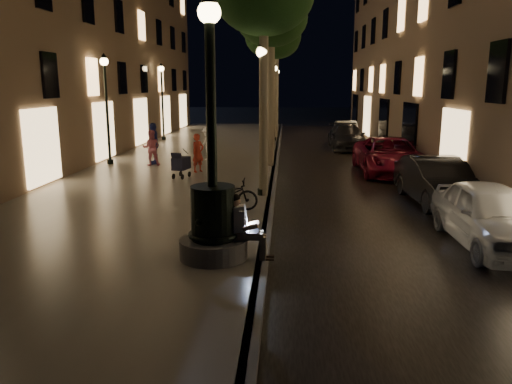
# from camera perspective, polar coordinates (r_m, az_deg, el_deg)

# --- Properties ---
(ground) EXTENTS (120.00, 120.00, 0.00)m
(ground) POSITION_cam_1_polar(r_m,az_deg,el_deg) (22.99, 2.26, 2.96)
(ground) COLOR black
(ground) RESTS_ON ground
(cobble_lane) EXTENTS (6.00, 45.00, 0.02)m
(cobble_lane) POSITION_cam_1_polar(r_m,az_deg,el_deg) (23.13, 9.72, 2.88)
(cobble_lane) COLOR black
(cobble_lane) RESTS_ON ground
(promenade) EXTENTS (8.00, 45.00, 0.20)m
(promenade) POSITION_cam_1_polar(r_m,az_deg,el_deg) (23.40, -7.59, 3.28)
(promenade) COLOR slate
(promenade) RESTS_ON ground
(curb_strip) EXTENTS (0.25, 45.00, 0.20)m
(curb_strip) POSITION_cam_1_polar(r_m,az_deg,el_deg) (22.98, 2.27, 3.21)
(curb_strip) COLOR #59595B
(curb_strip) RESTS_ON ground
(building_right) EXTENTS (8.00, 36.00, 15.00)m
(building_right) POSITION_cam_1_polar(r_m,az_deg,el_deg) (27.67, 25.04, 19.04)
(building_right) COLOR #7F674F
(building_right) RESTS_ON ground
(building_left) EXTENTS (8.00, 36.00, 15.00)m
(building_left) POSITION_cam_1_polar(r_m,az_deg,el_deg) (28.80, -23.55, 18.85)
(building_left) COLOR #7F674F
(building_left) RESTS_ON ground
(fountain_lamppost) EXTENTS (1.40, 1.40, 5.21)m
(fountain_lamppost) POSITION_cam_1_polar(r_m,az_deg,el_deg) (10.11, -4.94, -2.03)
(fountain_lamppost) COLOR #59595B
(fountain_lamppost) RESTS_ON promenade
(seated_man_laptop) EXTENTS (0.98, 0.33, 1.35)m
(seated_man_laptop) POSITION_cam_1_polar(r_m,az_deg,el_deg) (10.11, -1.47, -3.74)
(seated_man_laptop) COLOR gray
(seated_man_laptop) RESTS_ON promenade
(tree_second) EXTENTS (3.00, 3.00, 7.40)m
(tree_second) POSITION_cam_1_polar(r_m,az_deg,el_deg) (21.86, 1.80, 19.15)
(tree_second) COLOR #6B604C
(tree_second) RESTS_ON promenade
(tree_third) EXTENTS (3.00, 3.00, 7.20)m
(tree_third) POSITION_cam_1_polar(r_m,az_deg,el_deg) (27.81, 1.96, 17.25)
(tree_third) COLOR #6B604C
(tree_third) RESTS_ON promenade
(tree_far) EXTENTS (3.00, 3.00, 7.50)m
(tree_far) POSITION_cam_1_polar(r_m,az_deg,el_deg) (33.81, 2.38, 16.85)
(tree_far) COLOR #6B604C
(tree_far) RESTS_ON promenade
(lamp_curb_a) EXTENTS (0.36, 0.36, 4.81)m
(lamp_curb_a) POSITION_cam_1_polar(r_m,az_deg,el_deg) (15.71, 0.70, 10.55)
(lamp_curb_a) COLOR black
(lamp_curb_a) RESTS_ON promenade
(lamp_curb_b) EXTENTS (0.36, 0.36, 4.81)m
(lamp_curb_b) POSITION_cam_1_polar(r_m,az_deg,el_deg) (23.71, 1.64, 11.11)
(lamp_curb_b) COLOR black
(lamp_curb_b) RESTS_ON promenade
(lamp_curb_c) EXTENTS (0.36, 0.36, 4.81)m
(lamp_curb_c) POSITION_cam_1_polar(r_m,az_deg,el_deg) (31.70, 2.11, 11.38)
(lamp_curb_c) COLOR black
(lamp_curb_c) RESTS_ON promenade
(lamp_curb_d) EXTENTS (0.36, 0.36, 4.81)m
(lamp_curb_d) POSITION_cam_1_polar(r_m,az_deg,el_deg) (39.70, 2.40, 11.54)
(lamp_curb_d) COLOR black
(lamp_curb_d) RESTS_ON promenade
(lamp_left_b) EXTENTS (0.36, 0.36, 4.81)m
(lamp_left_b) POSITION_cam_1_polar(r_m,az_deg,el_deg) (23.07, -16.76, 10.57)
(lamp_left_b) COLOR black
(lamp_left_b) RESTS_ON promenade
(lamp_left_c) EXTENTS (0.36, 0.36, 4.81)m
(lamp_left_c) POSITION_cam_1_polar(r_m,az_deg,el_deg) (32.65, -10.69, 11.21)
(lamp_left_c) COLOR black
(lamp_left_c) RESTS_ON promenade
(stroller) EXTENTS (0.63, 1.10, 1.11)m
(stroller) POSITION_cam_1_polar(r_m,az_deg,el_deg) (19.11, -8.57, 3.24)
(stroller) COLOR black
(stroller) RESTS_ON promenade
(car_front) EXTENTS (1.80, 4.36, 1.48)m
(car_front) POSITION_cam_1_polar(r_m,az_deg,el_deg) (12.71, 25.28, -2.41)
(car_front) COLOR #B4B7BC
(car_front) RESTS_ON ground
(car_second) EXTENTS (1.82, 4.54, 1.47)m
(car_second) POSITION_cam_1_polar(r_m,az_deg,el_deg) (16.55, 20.01, 1.17)
(car_second) COLOR black
(car_second) RESTS_ON ground
(car_third) EXTENTS (2.53, 5.46, 1.52)m
(car_third) POSITION_cam_1_polar(r_m,az_deg,el_deg) (21.64, 15.06, 4.00)
(car_third) COLOR maroon
(car_third) RESTS_ON ground
(car_rear) EXTENTS (1.98, 4.80, 1.39)m
(car_rear) POSITION_cam_1_polar(r_m,az_deg,el_deg) (29.60, 10.36, 6.21)
(car_rear) COLOR #2D2D32
(car_rear) RESTS_ON ground
(car_fifth) EXTENTS (1.37, 3.85, 1.26)m
(car_fifth) POSITION_cam_1_polar(r_m,az_deg,el_deg) (34.51, 10.29, 6.93)
(car_fifth) COLOR #AEACA8
(car_fifth) RESTS_ON ground
(pedestrian_red) EXTENTS (0.65, 0.67, 1.55)m
(pedestrian_red) POSITION_cam_1_polar(r_m,az_deg,el_deg) (20.32, -6.65, 4.45)
(pedestrian_red) COLOR #B63424
(pedestrian_red) RESTS_ON promenade
(pedestrian_pink) EXTENTS (0.87, 0.74, 1.55)m
(pedestrian_pink) POSITION_cam_1_polar(r_m,az_deg,el_deg) (22.35, -11.89, 4.97)
(pedestrian_pink) COLOR pink
(pedestrian_pink) RESTS_ON promenade
(pedestrian_white) EXTENTS (1.05, 1.15, 1.55)m
(pedestrian_white) POSITION_cam_1_polar(r_m,az_deg,el_deg) (23.70, -5.51, 5.57)
(pedestrian_white) COLOR silver
(pedestrian_white) RESTS_ON promenade
(pedestrian_blue) EXTENTS (0.84, 1.16, 1.83)m
(pedestrian_blue) POSITION_cam_1_polar(r_m,az_deg,el_deg) (22.73, -11.60, 5.46)
(pedestrian_blue) COLOR navy
(pedestrian_blue) RESTS_ON promenade
(bicycle) EXTENTS (1.71, 0.63, 0.89)m
(bicycle) POSITION_cam_1_polar(r_m,az_deg,el_deg) (14.11, -3.25, -0.26)
(bicycle) COLOR black
(bicycle) RESTS_ON promenade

